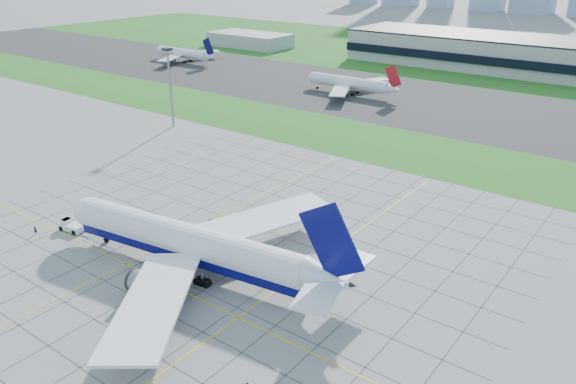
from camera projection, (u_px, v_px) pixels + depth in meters
name	position (u px, v px, depth m)	size (l,w,h in m)	color
ground	(170.00, 276.00, 100.61)	(1400.00, 1400.00, 0.00)	gray
grass_median	(398.00, 147.00, 166.78)	(700.00, 35.00, 0.04)	#25661D
asphalt_taxiway	(466.00, 109.00, 207.21)	(700.00, 75.00, 0.04)	#383838
grass_far	(544.00, 65.00, 288.10)	(700.00, 145.00, 0.04)	#25661D
apron_markings	(215.00, 253.00, 108.52)	(120.00, 130.00, 0.03)	#474744
service_block	(250.00, 40.00, 341.57)	(50.00, 25.00, 8.00)	#B7B7B2
light_mast	(170.00, 78.00, 180.57)	(2.50, 2.50, 25.60)	gray
airliner	(191.00, 244.00, 100.61)	(62.35, 62.79, 19.68)	white
pushback_tug	(71.00, 226.00, 116.91)	(8.37, 3.52, 2.30)	white
crew_near	(35.00, 230.00, 115.35)	(0.65, 0.43, 1.78)	black
distant_jet_0	(184.00, 53.00, 293.96)	(39.33, 42.66, 14.08)	white
distant_jet_1	(350.00, 83.00, 227.41)	(40.47, 42.66, 14.08)	white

